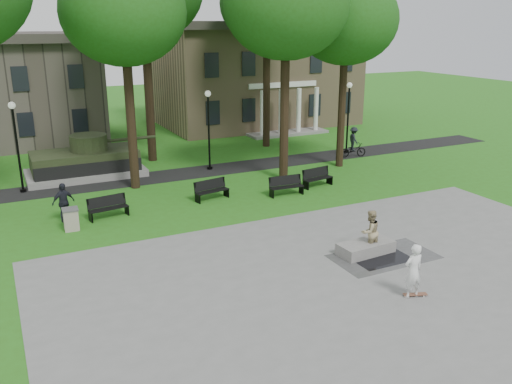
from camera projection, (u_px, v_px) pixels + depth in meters
ground at (309, 241)px, 22.10m from camera, size 120.00×120.00×0.00m
plaza at (388, 293)px, 17.81m from camera, size 22.00×16.00×0.02m
footpath at (204, 171)px, 32.37m from camera, size 44.00×2.60×0.01m
building_right at (253, 72)px, 47.25m from camera, size 17.00×12.00×8.60m
tree_1 at (123, 13)px, 26.51m from camera, size 6.20×6.20×11.63m
tree_2 at (286, 6)px, 28.05m from camera, size 6.60×6.60×12.16m
tree_3 at (346, 21)px, 31.01m from camera, size 6.00×6.00×11.19m
tree_5 at (267, 4)px, 36.05m from camera, size 6.40×6.40×12.44m
lamp_left at (16, 140)px, 27.59m from camera, size 0.36×0.36×4.73m
lamp_mid at (209, 124)px, 32.00m from camera, size 0.36×0.36×4.73m
lamp_right at (348, 112)px, 36.20m from camera, size 0.36×0.36×4.73m
tank_monument at (86, 162)px, 31.12m from camera, size 7.45×3.40×2.40m
puddle at (383, 260)px, 20.31m from camera, size 2.20×1.20×0.00m
concrete_block at (366, 248)px, 20.81m from camera, size 2.26×1.13×0.45m
skateboard at (415, 295)px, 17.60m from camera, size 0.80×0.46×0.07m
skateboarder at (413, 271)px, 17.30m from camera, size 0.68×0.46×1.84m
friend_watching at (370, 232)px, 20.69m from camera, size 0.90×0.74×1.72m
pedestrian_walker at (63, 203)px, 23.99m from camera, size 1.13×0.78×1.78m
cyclist at (353, 145)px, 35.57m from camera, size 1.86×1.09×2.00m
park_bench_0 at (108, 206)px, 24.60m from camera, size 1.85×0.79×1.00m
park_bench_1 at (211, 189)px, 27.13m from camera, size 1.85×0.85×1.00m
park_bench_2 at (286, 185)px, 27.79m from camera, size 1.82×0.62×1.00m
park_bench_3 at (317, 177)px, 29.29m from camera, size 1.85×0.80×1.00m
trash_bin at (71, 219)px, 23.13m from camera, size 0.69×0.69×0.96m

